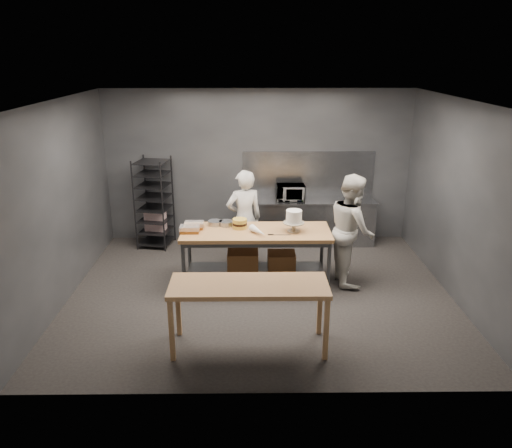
{
  "coord_description": "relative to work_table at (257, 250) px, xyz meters",
  "views": [
    {
      "loc": [
        -0.15,
        -7.19,
        3.66
      ],
      "look_at": [
        -0.07,
        0.31,
        1.05
      ],
      "focal_mm": 35.0,
      "sensor_mm": 36.0,
      "label": 1
    }
  ],
  "objects": [
    {
      "name": "pastry_clamshells",
      "position": [
        -1.05,
        0.02,
        0.4
      ],
      "size": [
        0.36,
        0.4,
        0.11
      ],
      "color": "#98651E",
      "rests_on": "work_table"
    },
    {
      "name": "cake_pans",
      "position": [
        -0.61,
        0.27,
        0.39
      ],
      "size": [
        0.42,
        0.26,
        0.07
      ],
      "color": "gray",
      "rests_on": "work_table"
    },
    {
      "name": "near_counter",
      "position": [
        -0.13,
        -1.91,
        0.24
      ],
      "size": [
        2.0,
        0.7,
        0.9
      ],
      "color": "olive",
      "rests_on": "ground"
    },
    {
      "name": "frosted_cake_stand",
      "position": [
        0.58,
        -0.05,
        0.57
      ],
      "size": [
        0.34,
        0.34,
        0.36
      ],
      "color": "tan",
      "rests_on": "work_table"
    },
    {
      "name": "offset_spatula",
      "position": [
        0.29,
        -0.21,
        0.35
      ],
      "size": [
        0.36,
        0.02,
        0.02
      ],
      "color": "slate",
      "rests_on": "work_table"
    },
    {
      "name": "splashback_panel",
      "position": [
        1.04,
        2.12,
        0.78
      ],
      "size": [
        2.6,
        0.02,
        0.9
      ],
      "primitive_type": "cube",
      "color": "slate",
      "rests_on": "back_counter"
    },
    {
      "name": "chef_behind",
      "position": [
        -0.22,
        0.72,
        0.3
      ],
      "size": [
        0.73,
        0.59,
        1.75
      ],
      "primitive_type": "imported",
      "rotation": [
        0.0,
        0.0,
        3.44
      ],
      "color": "silver",
      "rests_on": "ground"
    },
    {
      "name": "piping_bag",
      "position": [
        0.01,
        -0.2,
        0.41
      ],
      "size": [
        0.3,
        0.39,
        0.12
      ],
      "primitive_type": "cone",
      "rotation": [
        1.57,
        0.0,
        0.55
      ],
      "color": "white",
      "rests_on": "work_table"
    },
    {
      "name": "ground",
      "position": [
        0.04,
        -0.36,
        -0.57
      ],
      "size": [
        6.0,
        6.0,
        0.0
      ],
      "primitive_type": "plane",
      "color": "black",
      "rests_on": "ground"
    },
    {
      "name": "work_table",
      "position": [
        0.0,
        0.0,
        0.0
      ],
      "size": [
        2.4,
        0.9,
        0.92
      ],
      "color": "olive",
      "rests_on": "ground"
    },
    {
      "name": "back_wall",
      "position": [
        0.04,
        2.14,
        0.93
      ],
      "size": [
        6.0,
        0.04,
        3.0
      ],
      "primitive_type": "cube",
      "color": "#4C4F54",
      "rests_on": "ground"
    },
    {
      "name": "speed_rack",
      "position": [
        -1.98,
        1.74,
        0.28
      ],
      "size": [
        0.71,
        0.75,
        1.75
      ],
      "color": "black",
      "rests_on": "ground"
    },
    {
      "name": "microwave",
      "position": [
        0.67,
        1.82,
        0.48
      ],
      "size": [
        0.54,
        0.37,
        0.3
      ],
      "primitive_type": "imported",
      "color": "black",
      "rests_on": "back_counter"
    },
    {
      "name": "back_counter",
      "position": [
        1.04,
        1.82,
        -0.12
      ],
      "size": [
        2.6,
        0.6,
        0.9
      ],
      "color": "slate",
      "rests_on": "ground"
    },
    {
      "name": "layer_cake",
      "position": [
        -0.28,
        0.12,
        0.43
      ],
      "size": [
        0.24,
        0.24,
        0.16
      ],
      "color": "gold",
      "rests_on": "work_table"
    },
    {
      "name": "chef_right",
      "position": [
        1.54,
        0.06,
        0.34
      ],
      "size": [
        0.74,
        0.92,
        1.83
      ],
      "primitive_type": "imported",
      "rotation": [
        0.0,
        0.0,
        1.62
      ],
      "color": "beige",
      "rests_on": "ground"
    }
  ]
}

